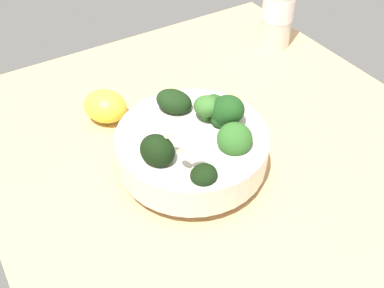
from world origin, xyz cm
name	(u,v)px	position (x,y,z in cm)	size (l,w,h in cm)	color
ground_plane	(210,142)	(0.00, 0.00, -1.72)	(60.88, 60.88, 3.44)	tan
bowl_of_broccoli	(194,144)	(4.31, -5.39, 4.00)	(18.94, 18.94, 10.38)	silver
lemon_wedge	(105,106)	(-10.64, -11.05, 2.26)	(6.46, 5.32, 4.52)	yellow
bottle_tall	(279,2)	(-14.49, 23.26, 8.01)	(5.52, 5.52, 17.33)	beige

